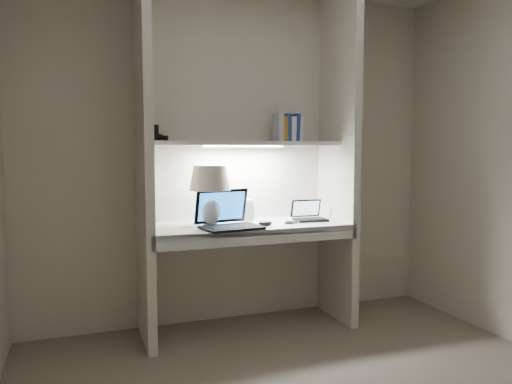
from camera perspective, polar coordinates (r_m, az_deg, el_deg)
name	(u,v)px	position (r m, az deg, el deg)	size (l,w,h in m)	color
back_wall	(236,157)	(3.81, -2.26, 4.07)	(3.20, 0.01, 2.50)	beige
alcove_panel_left	(144,158)	(3.38, -12.70, 3.81)	(0.06, 0.55, 2.50)	beige
alcove_panel_right	(339,157)	(3.85, 9.44, 4.01)	(0.06, 0.55, 2.50)	beige
desk	(248,227)	(3.60, -0.90, -4.00)	(1.40, 0.55, 0.04)	white
desk_apron	(261,237)	(3.36, 0.55, -5.17)	(1.46, 0.03, 0.10)	silver
shelf	(244,143)	(3.64, -1.40, 5.59)	(1.40, 0.36, 0.03)	silver
strip_light	(244,146)	(3.64, -1.40, 5.25)	(0.60, 0.04, 0.01)	white
table_lamp	(210,185)	(3.48, -5.28, 0.79)	(0.29, 0.29, 0.43)	white
laptop_main	(228,219)	(3.43, -3.26, -3.13)	(0.43, 0.39, 0.26)	black
laptop_netbook	(309,216)	(3.79, 6.05, -2.69)	(0.25, 0.22, 0.15)	black
speaker	(246,210)	(3.75, -1.18, -2.10)	(0.11, 0.08, 0.16)	silver
mouse	(265,223)	(3.51, 1.09, -3.61)	(0.10, 0.06, 0.04)	black
cable_coil	(291,222)	(3.64, 4.05, -3.48)	(0.09, 0.09, 0.01)	black
sticky_note	(187,227)	(3.50, -7.94, -3.94)	(0.07, 0.07, 0.00)	yellow
book_row	(288,128)	(3.79, 3.62, 7.27)	(0.20, 0.14, 0.21)	white
shelf_box	(154,133)	(3.55, -11.63, 6.64)	(0.06, 0.05, 0.11)	black
shelf_gadget	(156,137)	(3.58, -11.33, 6.17)	(0.12, 0.09, 0.05)	black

